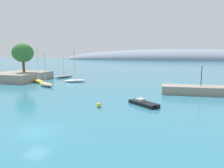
# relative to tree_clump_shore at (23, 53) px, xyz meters

# --- Properties ---
(water) EXTENTS (600.00, 600.00, 0.00)m
(water) POSITION_rel_tree_clump_shore_xyz_m (30.55, -37.11, -8.42)
(water) COLOR teal
(water) RESTS_ON ground
(shore_outcrop) EXTENTS (13.49, 15.84, 2.45)m
(shore_outcrop) POSITION_rel_tree_clump_shore_xyz_m (-0.53, -0.95, -7.20)
(shore_outcrop) COLOR gray
(shore_outcrop) RESTS_ON ground
(tree_clump_shore) EXTENTS (6.45, 6.45, 8.91)m
(tree_clump_shore) POSITION_rel_tree_clump_shore_xyz_m (0.00, 0.00, 0.00)
(tree_clump_shore) COLOR brown
(tree_clump_shore) RESTS_ON shore_outcrop
(distant_ridge) EXTENTS (285.27, 55.87, 25.18)m
(distant_ridge) POSITION_rel_tree_clump_shore_xyz_m (51.51, 202.91, -8.42)
(distant_ridge) COLOR gray
(distant_ridge) RESTS_ON ground
(sailboat_white_near_shore) EXTENTS (6.45, 4.65, 9.98)m
(sailboat_white_near_shore) POSITION_rel_tree_clump_shore_xyz_m (17.36, 0.09, -7.91)
(sailboat_white_near_shore) COLOR white
(sailboat_white_near_shore) RESTS_ON water
(sailboat_yellow_mid_mooring) EXTENTS (5.71, 4.91, 10.13)m
(sailboat_yellow_mid_mooring) POSITION_rel_tree_clump_shore_xyz_m (8.20, -4.32, -7.85)
(sailboat_yellow_mid_mooring) COLOR yellow
(sailboat_yellow_mid_mooring) RESTS_ON water
(sailboat_sand_outer_mooring) EXTENTS (5.94, 4.45, 8.38)m
(sailboat_sand_outer_mooring) POSITION_rel_tree_clump_shore_xyz_m (13.92, -9.59, -7.84)
(sailboat_sand_outer_mooring) COLOR #C6B284
(sailboat_sand_outer_mooring) RESTS_ON water
(sailboat_grey_end_of_line) EXTENTS (5.07, 7.91, 6.94)m
(sailboat_grey_end_of_line) POSITION_rel_tree_clump_shore_xyz_m (9.07, 8.85, -7.91)
(sailboat_grey_end_of_line) COLOR gray
(sailboat_grey_end_of_line) RESTS_ON water
(motorboat_black_foreground) EXTENTS (5.45, 5.09, 0.96)m
(motorboat_black_foreground) POSITION_rel_tree_clump_shore_xyz_m (40.29, -22.28, -8.10)
(motorboat_black_foreground) COLOR black
(motorboat_black_foreground) RESTS_ON water
(mooring_buoy_yellow) EXTENTS (0.74, 0.74, 0.74)m
(mooring_buoy_yellow) POSITION_rel_tree_clump_shore_xyz_m (33.74, -25.51, -8.05)
(mooring_buoy_yellow) COLOR yellow
(mooring_buoy_yellow) RESTS_ON water
(harbor_lamp_post) EXTENTS (0.36, 0.36, 4.51)m
(harbor_lamp_post) POSITION_rel_tree_clump_shore_xyz_m (50.45, -9.38, -3.98)
(harbor_lamp_post) COLOR black
(harbor_lamp_post) RESTS_ON breakwater_rocks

